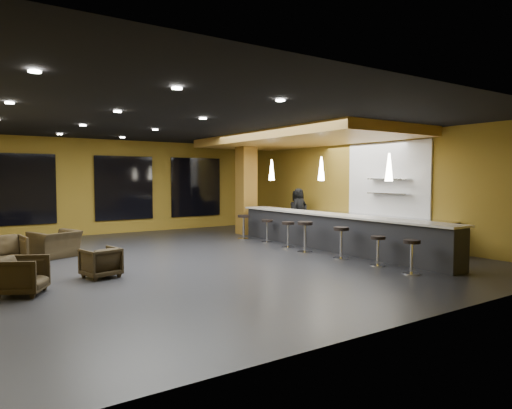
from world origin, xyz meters
TOP-DOWN VIEW (x-y plane):
  - floor at (0.00, 0.00)m, footprint 12.00×13.00m
  - ceiling at (0.00, 0.00)m, footprint 12.00×13.00m
  - wall_back at (0.00, 6.55)m, footprint 12.00×0.10m
  - wall_front at (0.00, -6.55)m, footprint 12.00×0.10m
  - wall_right at (6.05, 0.00)m, footprint 0.10×13.00m
  - wood_soffit at (4.00, 1.00)m, footprint 3.60×8.00m
  - window_left at (-3.50, 6.44)m, footprint 2.20×0.06m
  - window_center at (0.00, 6.44)m, footprint 2.20×0.06m
  - window_right at (3.00, 6.44)m, footprint 2.20×0.06m
  - tile_backsplash at (5.96, -1.00)m, footprint 0.06×3.20m
  - bar_counter at (3.65, -1.00)m, footprint 0.60×8.00m
  - bar_top at (3.65, -1.00)m, footprint 0.78×8.10m
  - prep_counter at (5.65, -0.50)m, footprint 0.70×6.00m
  - prep_top at (5.65, -0.50)m, footprint 0.72×6.00m
  - wall_shelf_lower at (5.82, -1.20)m, footprint 0.30×1.50m
  - wall_shelf_upper at (5.82, -1.20)m, footprint 0.30×1.50m
  - column at (3.65, 3.60)m, footprint 0.60×0.60m
  - pendant_0 at (3.65, -3.00)m, footprint 0.20×0.20m
  - pendant_1 at (3.65, -0.50)m, footprint 0.20×0.20m
  - pendant_2 at (3.65, 2.00)m, footprint 0.20×0.20m
  - staff_a at (4.42, 1.42)m, footprint 0.66×0.46m
  - staff_b at (4.98, 2.20)m, footprint 0.91×0.78m
  - staff_c at (5.04, 2.29)m, footprint 0.93×0.76m
  - armchair_a at (-4.44, -1.62)m, footprint 1.01×1.00m
  - armchair_b at (-2.90, -0.96)m, footprint 0.81×0.83m
  - armchair_c at (-4.48, 1.08)m, footprint 0.90×0.92m
  - armchair_d at (-3.23, 2.16)m, footprint 1.34×1.27m
  - bar_stool_0 at (2.78, -4.38)m, footprint 0.38×0.38m
  - bar_stool_1 at (2.89, -3.34)m, footprint 0.36×0.36m
  - bar_stool_2 at (2.84, -2.17)m, footprint 0.42×0.42m
  - bar_stool_3 at (2.70, -0.90)m, footprint 0.44×0.44m
  - bar_stool_4 at (2.86, 0.06)m, footprint 0.40×0.40m
  - bar_stool_5 at (2.98, 1.32)m, footprint 0.37×0.37m
  - bar_stool_6 at (2.77, 2.41)m, footprint 0.42×0.42m

SIDE VIEW (x-z plane):
  - floor at x=0.00m, z-range -0.10..0.00m
  - armchair_b at x=-2.90m, z-range 0.00..0.63m
  - armchair_a at x=-4.44m, z-range 0.00..0.69m
  - armchair_d at x=-3.23m, z-range 0.00..0.70m
  - armchair_c at x=-4.48m, z-range 0.00..0.77m
  - prep_counter at x=5.65m, z-range 0.00..0.86m
  - bar_stool_1 at x=2.89m, z-range 0.10..0.81m
  - bar_stool_5 at x=2.98m, z-range 0.10..0.84m
  - bar_stool_0 at x=2.78m, z-range 0.10..0.85m
  - bar_stool_4 at x=2.86m, z-range 0.11..0.89m
  - bar_counter at x=3.65m, z-range 0.00..1.00m
  - bar_stool_2 at x=2.84m, z-range 0.12..0.94m
  - bar_stool_6 at x=2.77m, z-range 0.12..0.94m
  - bar_stool_3 at x=2.70m, z-range 0.12..0.99m
  - staff_b at x=4.98m, z-range 0.00..1.62m
  - staff_c at x=5.04m, z-range 0.00..1.65m
  - staff_a at x=4.42m, z-range 0.00..1.72m
  - prep_top at x=5.65m, z-range 0.87..0.90m
  - bar_top at x=3.65m, z-range 1.00..1.05m
  - wall_shelf_lower at x=5.82m, z-range 1.59..1.61m
  - window_left at x=-3.50m, z-range 0.50..2.90m
  - window_center at x=0.00m, z-range 0.50..2.90m
  - window_right at x=3.00m, z-range 0.50..2.90m
  - wall_back at x=0.00m, z-range 0.00..3.50m
  - wall_front at x=0.00m, z-range 0.00..3.50m
  - wall_right at x=6.05m, z-range 0.00..3.50m
  - column at x=3.65m, z-range 0.00..3.50m
  - tile_backsplash at x=5.96m, z-range 0.80..3.20m
  - wall_shelf_upper at x=5.82m, z-range 2.03..2.06m
  - pendant_0 at x=3.65m, z-range 2.00..2.70m
  - pendant_1 at x=3.65m, z-range 2.00..2.70m
  - pendant_2 at x=3.65m, z-range 2.00..2.70m
  - wood_soffit at x=4.00m, z-range 3.22..3.50m
  - ceiling at x=0.00m, z-range 3.50..3.60m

